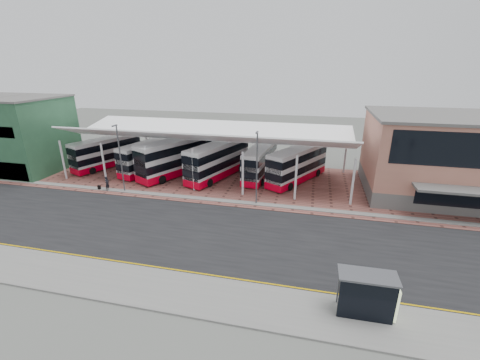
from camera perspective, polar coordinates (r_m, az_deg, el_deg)
The scene contains 21 objects.
ground at distance 30.10m, azimuth -3.12°, elevation -8.81°, with size 140.00×140.00×0.00m, color #4E504B.
road at distance 29.26m, azimuth -3.67°, elevation -9.71°, with size 120.00×14.00×0.02m, color black.
forecourt at distance 41.27m, azimuth 4.57°, elevation -0.50°, with size 72.00×16.00×0.06m, color brown.
sidewalk at distance 23.05m, azimuth -9.70°, elevation -19.19°, with size 120.00×4.00×0.14m, color slate.
north_kerb at distance 35.42m, azimuth -0.33°, elevation -3.97°, with size 120.00×0.80×0.14m, color slate.
yellow_line_near at distance 24.52m, azimuth -7.85°, elevation -16.45°, with size 120.00×0.12×0.01m, color #C59900.
yellow_line_far at distance 24.74m, azimuth -7.60°, elevation -16.06°, with size 120.00×0.12×0.01m, color #C59900.
canopy at distance 42.35m, azimuth -5.87°, elevation 8.14°, with size 37.00×11.63×7.07m.
terminal at distance 43.23m, azimuth 33.71°, elevation 3.50°, with size 18.40×14.40×9.25m.
shop_green at distance 53.01m, azimuth -32.56°, elevation 6.78°, with size 6.40×10.20×10.22m.
lamp_west at distance 39.51m, azimuth -20.53°, elevation 3.92°, with size 0.16×0.90×8.07m.
lamp_east at distance 33.57m, azimuth 3.00°, elevation 2.45°, with size 0.16×0.90×8.07m.
bus_0 at distance 50.77m, azimuth -22.61°, elevation 4.50°, with size 5.99×10.49×4.26m.
bus_1 at distance 46.89m, azimuth -15.79°, elevation 4.06°, with size 4.79×10.42×4.19m.
bus_2 at distance 44.37m, azimuth -11.12°, elevation 4.01°, with size 7.66×11.82×4.88m.
bus_3 at distance 42.62m, azimuth -3.94°, elevation 3.50°, with size 6.12×11.43×4.62m.
bus_4 at distance 42.79m, azimuth 3.58°, elevation 3.23°, with size 3.22×10.16×4.12m.
bus_5 at distance 41.68m, azimuth 10.16°, elevation 2.66°, with size 7.17×10.53×4.38m.
pedestrian at distance 41.44m, azimuth -22.52°, elevation -0.60°, with size 0.65×0.42×1.78m, color black.
suitcase at distance 42.35m, azimuth -23.75°, elevation -1.24°, with size 0.32×0.23×0.54m, color black.
bus_shelter at distance 21.37m, azimuth 22.44°, elevation -18.14°, with size 3.50×1.64×2.77m.
Camera 1 is at (7.56, -25.21, 14.60)m, focal length 24.00 mm.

